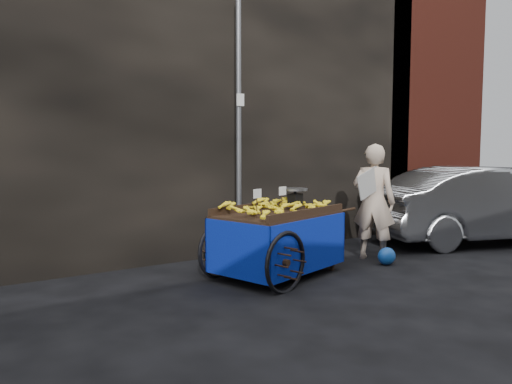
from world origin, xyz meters
TOP-DOWN VIEW (x-y plane):
  - ground at (0.00, 0.00)m, footprint 80.00×80.00m
  - building_wall at (0.39, 2.60)m, footprint 13.50×2.00m
  - street_pole at (0.30, 1.30)m, footprint 0.12×0.10m
  - banana_cart at (0.15, 0.14)m, footprint 2.43×1.57m
  - vendor at (1.99, 0.15)m, footprint 0.87×0.76m
  - plastic_bag at (1.87, -0.23)m, footprint 0.28×0.23m
  - parked_car at (4.65, 0.00)m, footprint 4.37×2.74m

SIDE VIEW (x-z plane):
  - ground at x=0.00m, z-range 0.00..0.00m
  - plastic_bag at x=1.87m, z-range 0.00..0.25m
  - parked_car at x=4.65m, z-range 0.00..1.36m
  - banana_cart at x=0.15m, z-range 0.14..1.36m
  - vendor at x=1.99m, z-range 0.00..1.76m
  - street_pole at x=0.30m, z-range 0.01..4.01m
  - building_wall at x=0.39m, z-range 0.00..5.00m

